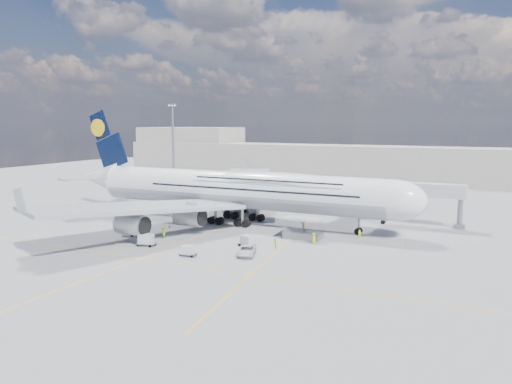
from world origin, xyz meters
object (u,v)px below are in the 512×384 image
at_px(light_mast, 173,146).
at_px(dolly_row_b, 133,226).
at_px(jet_bridge, 398,191).
at_px(dolly_row_a, 139,220).
at_px(catering_truck_outer, 233,187).
at_px(crew_van, 314,238).
at_px(cone_wing_left_inner, 204,206).
at_px(airliner, 237,189).
at_px(dolly_row_c, 146,240).
at_px(catering_truck_inner, 236,204).
at_px(cone_tail, 95,215).
at_px(crew_wing, 138,226).
at_px(cone_wing_right_outer, 115,243).
at_px(cargo_loader, 302,231).
at_px(dolly_nose_far, 188,250).
at_px(dolly_nose_near, 247,241).
at_px(service_van, 247,251).
at_px(cone_wing_right_inner, 169,226).
at_px(baggage_tug, 130,232).
at_px(dolly_back, 122,218).
at_px(crew_nose, 360,234).
at_px(crew_loader, 275,244).
at_px(cone_nose, 406,244).
at_px(crew_tug, 163,233).
at_px(cone_wing_left_outer, 247,202).

xyz_separation_m(light_mast, dolly_row_b, (24.60, -48.22, -12.89)).
relative_size(jet_bridge, dolly_row_a, 6.45).
bearing_deg(catering_truck_outer, crew_van, -58.09).
relative_size(jet_bridge, cone_wing_left_inner, 37.03).
bearing_deg(airliner, dolly_row_c, -101.05).
bearing_deg(catering_truck_inner, crew_van, -55.52).
height_order(dolly_row_b, cone_tail, cone_tail).
distance_m(crew_wing, cone_wing_right_outer, 11.06).
bearing_deg(cone_wing_right_outer, crew_wing, 109.30).
distance_m(cargo_loader, cone_wing_left_inner, 38.09).
bearing_deg(dolly_nose_far, dolly_nose_near, 48.49).
xyz_separation_m(service_van, cone_wing_right_inner, (-22.56, 11.45, -0.47)).
height_order(dolly_row_c, dolly_nose_far, dolly_row_c).
relative_size(dolly_nose_far, baggage_tug, 1.00).
distance_m(cargo_loader, crew_van, 4.10).
relative_size(baggage_tug, catering_truck_inner, 0.42).
bearing_deg(dolly_nose_far, catering_truck_outer, 101.16).
xyz_separation_m(dolly_back, cone_wing_right_outer, (13.55, -17.16, -0.07)).
bearing_deg(crew_van, crew_nose, -51.64).
relative_size(crew_van, cone_wing_right_inner, 3.22).
distance_m(dolly_back, baggage_tug, 16.07).
bearing_deg(crew_loader, dolly_back, -132.80).
relative_size(catering_truck_outer, cone_tail, 12.86).
height_order(dolly_row_c, cone_nose, dolly_row_c).
distance_m(dolly_row_a, dolly_nose_near, 27.91).
distance_m(crew_loader, crew_tug, 20.68).
bearing_deg(dolly_back, dolly_nose_far, -20.29).
bearing_deg(cone_wing_left_outer, dolly_row_b, -99.87).
bearing_deg(dolly_row_a, catering_truck_inner, 71.78).
bearing_deg(cone_wing_right_outer, dolly_row_c, 14.36).
bearing_deg(light_mast, crew_van, -36.76).
height_order(crew_tug, cone_nose, crew_tug).
height_order(jet_bridge, dolly_row_c, jet_bridge).
relative_size(dolly_row_a, catering_truck_outer, 0.44).
bearing_deg(cargo_loader, light_mast, 143.46).
xyz_separation_m(baggage_tug, cone_wing_right_inner, (2.32, 8.81, -0.43)).
distance_m(dolly_row_b, dolly_nose_far, 24.16).
bearing_deg(dolly_row_c, catering_truck_inner, 78.63).
xyz_separation_m(dolly_nose_far, service_van, (7.89, 4.18, -0.13)).
relative_size(cargo_loader, cone_nose, 17.53).
bearing_deg(catering_truck_inner, cone_wing_left_inner, 151.08).
distance_m(cargo_loader, dolly_row_c, 26.67).
distance_m(cone_wing_left_outer, cone_wing_right_inner, 32.68).
bearing_deg(crew_wing, cone_wing_right_outer, -144.77).
relative_size(dolly_row_c, crew_wing, 2.28).
height_order(light_mast, catering_truck_outer, light_mast).
bearing_deg(dolly_nose_far, crew_tug, 131.52).
distance_m(crew_nose, cone_wing_left_outer, 43.66).
bearing_deg(jet_bridge, dolly_row_a, -155.51).
xyz_separation_m(dolly_nose_far, dolly_nose_near, (5.36, 9.30, 0.08)).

